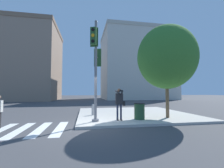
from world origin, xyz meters
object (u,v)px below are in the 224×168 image
object	(u,v)px
street_tree	(166,57)
fire_hydrant	(93,110)
person_photographer	(119,101)
trash_bin	(139,111)
traffic_signal_pole	(96,60)

from	to	relation	value
street_tree	fire_hydrant	size ratio (longest dim) A/B	7.85
person_photographer	fire_hydrant	bearing A→B (deg)	123.09
street_tree	trash_bin	world-z (taller)	street_tree
traffic_signal_pole	fire_hydrant	size ratio (longest dim) A/B	7.57
street_tree	fire_hydrant	xyz separation A→B (m)	(-4.48, 1.82, -3.39)
person_photographer	fire_hydrant	xyz separation A→B (m)	(-1.37, 2.11, -0.69)
fire_hydrant	trash_bin	world-z (taller)	trash_bin
fire_hydrant	trash_bin	distance (m)	3.29
person_photographer	trash_bin	bearing A→B (deg)	2.05
street_tree	person_photographer	bearing A→B (deg)	-174.59
fire_hydrant	traffic_signal_pole	bearing A→B (deg)	-89.31
street_tree	fire_hydrant	bearing A→B (deg)	157.93
street_tree	trash_bin	bearing A→B (deg)	-172.51
street_tree	fire_hydrant	world-z (taller)	street_tree
traffic_signal_pole	trash_bin	bearing A→B (deg)	4.15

